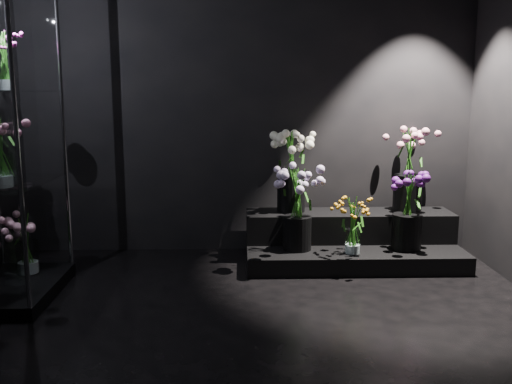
{
  "coord_description": "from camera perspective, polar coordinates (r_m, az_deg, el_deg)",
  "views": [
    {
      "loc": [
        -0.08,
        -3.11,
        1.48
      ],
      "look_at": [
        0.04,
        1.2,
        0.68
      ],
      "focal_mm": 40.0,
      "sensor_mm": 36.0,
      "label": 1
    }
  ],
  "objects": [
    {
      "name": "bouquet_lilac",
      "position": [
        4.68,
        4.16,
        -1.12
      ],
      "size": [
        0.5,
        0.5,
        0.67
      ],
      "rotation": [
        0.0,
        0.0,
        0.35
      ],
      "color": "black",
      "rests_on": "display_riser"
    },
    {
      "name": "bouquet_pink_roses",
      "position": [
        5.15,
        15.04,
        2.71
      ],
      "size": [
        0.39,
        0.39,
        0.72
      ],
      "rotation": [
        0.0,
        0.0,
        -0.04
      ],
      "color": "black",
      "rests_on": "display_riser"
    },
    {
      "name": "bouquet_case_magenta",
      "position": [
        4.36,
        -23.9,
        11.92
      ],
      "size": [
        0.25,
        0.25,
        0.39
      ],
      "rotation": [
        0.0,
        0.0,
        -0.25
      ],
      "color": "white",
      "rests_on": "display_case"
    },
    {
      "name": "bouquet_case_base_pink",
      "position": [
        4.61,
        -21.97,
        -4.78
      ],
      "size": [
        0.34,
        0.34,
        0.44
      ],
      "rotation": [
        0.0,
        0.0,
        0.11
      ],
      "color": "white",
      "rests_on": "display_case"
    },
    {
      "name": "bouquet_case_pink",
      "position": [
        4.08,
        -24.22,
        3.8
      ],
      "size": [
        0.36,
        0.36,
        0.47
      ],
      "rotation": [
        0.0,
        0.0,
        -0.23
      ],
      "color": "white",
      "rests_on": "display_case"
    },
    {
      "name": "wall_front",
      "position": [
        1.11,
        2.37,
        6.44
      ],
      "size": [
        4.0,
        0.0,
        4.0
      ],
      "primitive_type": "plane",
      "rotation": [
        -1.57,
        0.0,
        0.0
      ],
      "color": "black",
      "rests_on": "floor"
    },
    {
      "name": "bouquet_purple",
      "position": [
        4.84,
        14.94,
        -1.4
      ],
      "size": [
        0.36,
        0.36,
        0.64
      ],
      "rotation": [
        0.0,
        0.0,
        -0.08
      ],
      "color": "black",
      "rests_on": "display_riser"
    },
    {
      "name": "wall_back",
      "position": [
        5.11,
        -0.76,
        9.58
      ],
      "size": [
        4.0,
        0.0,
        4.0
      ],
      "primitive_type": "plane",
      "rotation": [
        1.57,
        0.0,
        0.0
      ],
      "color": "black",
      "rests_on": "floor"
    },
    {
      "name": "bouquet_orange_bells",
      "position": [
        4.66,
        9.69,
        -3.19
      ],
      "size": [
        0.33,
        0.33,
        0.46
      ],
      "rotation": [
        0.0,
        0.0,
        0.28
      ],
      "color": "white",
      "rests_on": "display_riser"
    },
    {
      "name": "display_riser",
      "position": [
        5.02,
        9.45,
        -4.85
      ],
      "size": [
        1.8,
        0.8,
        0.4
      ],
      "color": "black",
      "rests_on": "floor"
    },
    {
      "name": "bouquet_cream_roses",
      "position": [
        4.96,
        3.56,
        2.77
      ],
      "size": [
        0.44,
        0.44,
        0.72
      ],
      "rotation": [
        0.0,
        0.0,
        -0.18
      ],
      "color": "black",
      "rests_on": "display_riser"
    },
    {
      "name": "display_case",
      "position": [
        4.27,
        -23.86,
        3.98
      ],
      "size": [
        0.58,
        0.97,
        2.12
      ],
      "color": "black",
      "rests_on": "floor"
    },
    {
      "name": "floor",
      "position": [
        3.44,
        -0.18,
        -14.97
      ],
      "size": [
        4.0,
        4.0,
        0.0
      ],
      "primitive_type": "plane",
      "color": "black",
      "rests_on": "ground"
    }
  ]
}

